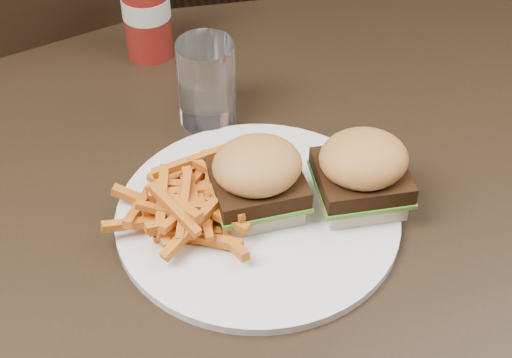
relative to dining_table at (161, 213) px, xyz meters
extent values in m
cube|color=black|center=(0.00, 0.00, 0.00)|extent=(1.20, 0.80, 0.04)
cube|color=black|center=(-0.22, 0.50, -0.30)|extent=(0.49, 0.49, 0.04)
cylinder|color=white|center=(0.10, -0.05, 0.03)|extent=(0.30, 0.30, 0.01)
cube|color=beige|center=(0.10, -0.04, 0.04)|extent=(0.09, 0.08, 0.02)
cube|color=#F9E0C6|center=(0.21, -0.05, 0.04)|extent=(0.08, 0.08, 0.02)
cylinder|color=maroon|center=(0.02, 0.29, 0.08)|extent=(0.08, 0.08, 0.12)
cylinder|color=white|center=(0.07, 0.13, 0.08)|extent=(0.09, 0.09, 0.11)
camera|label=1|loc=(-0.01, -0.62, 0.62)|focal=55.00mm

